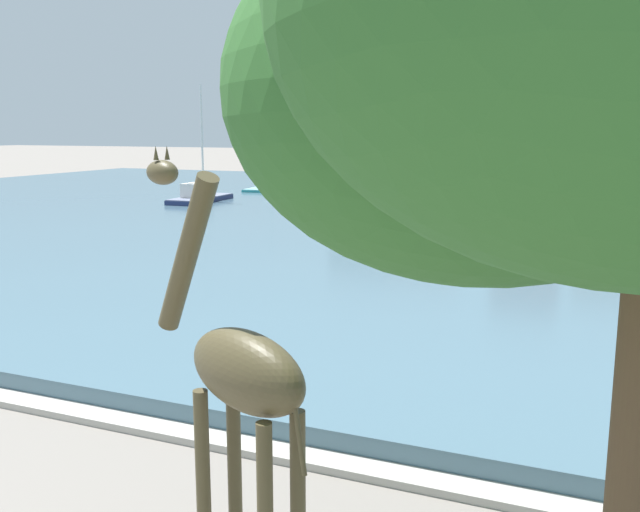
% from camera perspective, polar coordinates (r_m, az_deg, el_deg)
% --- Properties ---
extents(harbor_water, '(85.13, 54.01, 0.42)m').
position_cam_1_polar(harbor_water, '(36.89, 10.76, 3.16)').
color(harbor_water, '#476675').
rests_on(harbor_water, ground).
extents(quay_edge_coping, '(85.13, 0.50, 0.12)m').
position_cam_1_polar(quay_edge_coping, '(12.37, -17.76, -12.41)').
color(quay_edge_coping, '#ADA89E').
rests_on(quay_edge_coping, ground).
extents(giraffe_statue, '(2.49, 1.48, 4.57)m').
position_cam_1_polar(giraffe_statue, '(7.06, -6.71, -9.72)').
color(giraffe_statue, '#4C4228').
rests_on(giraffe_statue, ground).
extents(sailboat_teal, '(2.30, 6.91, 5.67)m').
position_cam_1_polar(sailboat_teal, '(51.20, -3.96, 5.44)').
color(sailboat_teal, teal).
rests_on(sailboat_teal, ground).
extents(sailboat_grey, '(1.95, 6.53, 6.33)m').
position_cam_1_polar(sailboat_grey, '(27.32, 24.31, 0.47)').
color(sailboat_grey, '#939399').
rests_on(sailboat_grey, ground).
extents(sailboat_navy, '(1.95, 6.00, 7.29)m').
position_cam_1_polar(sailboat_navy, '(42.81, -9.51, 4.62)').
color(sailboat_navy, navy).
rests_on(sailboat_navy, ground).
extents(townhouse_narrow_midrow, '(6.55, 5.38, 10.54)m').
position_cam_1_polar(townhouse_narrow_midrow, '(71.09, 4.01, 10.83)').
color(townhouse_narrow_midrow, gray).
rests_on(townhouse_narrow_midrow, ground).
extents(townhouse_end_terrace, '(5.93, 6.68, 10.10)m').
position_cam_1_polar(townhouse_end_terrace, '(68.92, 8.75, 10.56)').
color(townhouse_end_terrace, tan).
rests_on(townhouse_end_terrace, ground).
extents(townhouse_wide_warehouse, '(5.87, 6.99, 13.20)m').
position_cam_1_polar(townhouse_wide_warehouse, '(68.32, 17.25, 11.53)').
color(townhouse_wide_warehouse, '#8E5142').
rests_on(townhouse_wide_warehouse, ground).
extents(townhouse_tall_gabled, '(7.41, 7.77, 10.48)m').
position_cam_1_polar(townhouse_tall_gabled, '(65.15, 24.12, 9.97)').
color(townhouse_tall_gabled, tan).
rests_on(townhouse_tall_gabled, ground).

